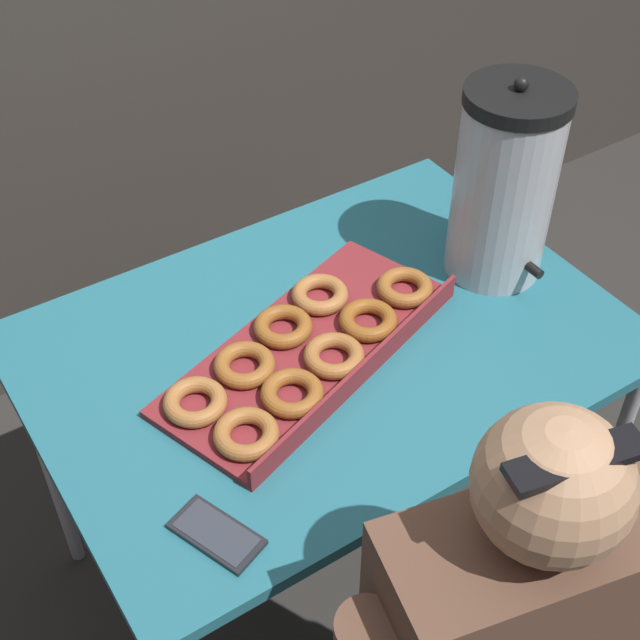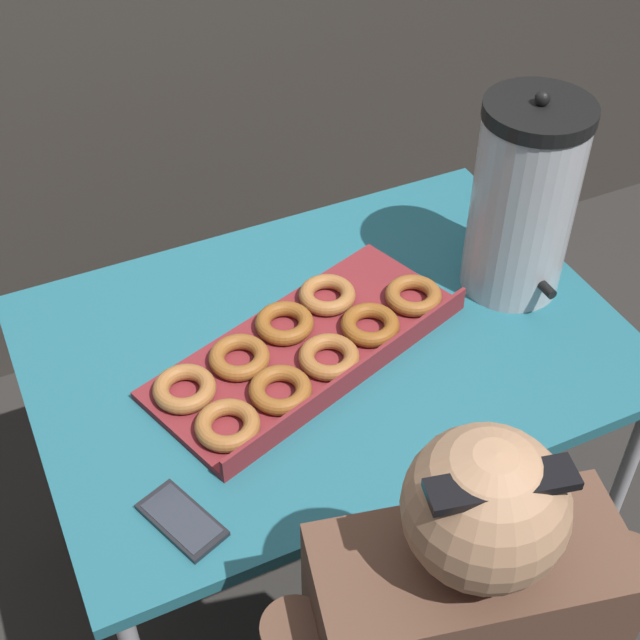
% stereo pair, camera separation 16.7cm
% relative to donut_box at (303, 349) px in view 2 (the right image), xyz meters
% --- Properties ---
extents(ground_plane, '(12.00, 12.00, 0.00)m').
position_rel_donut_box_xyz_m(ground_plane, '(0.06, 0.02, -0.80)').
color(ground_plane, '#2D2B28').
extents(folding_table, '(1.13, 0.80, 0.78)m').
position_rel_donut_box_xyz_m(folding_table, '(0.06, 0.02, -0.08)').
color(folding_table, '#236675').
rests_on(folding_table, ground).
extents(donut_box, '(0.67, 0.45, 0.05)m').
position_rel_donut_box_xyz_m(donut_box, '(0.00, 0.00, 0.00)').
color(donut_box, maroon).
rests_on(donut_box, folding_table).
extents(coffee_urn, '(0.21, 0.23, 0.44)m').
position_rel_donut_box_xyz_m(coffee_urn, '(0.48, 0.02, 0.18)').
color(coffee_urn, '#B7B7BC').
rests_on(coffee_urn, folding_table).
extents(cell_phone, '(0.12, 0.17, 0.01)m').
position_rel_donut_box_xyz_m(cell_phone, '(-0.33, -0.26, -0.02)').
color(cell_phone, black).
rests_on(cell_phone, folding_table).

